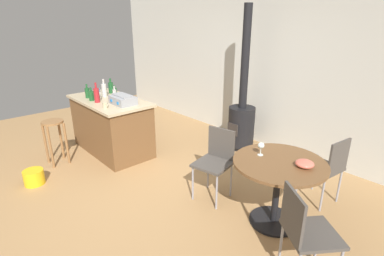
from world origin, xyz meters
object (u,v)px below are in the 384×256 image
(folding_chair_near, at_px, (305,230))
(cup_4, at_px, (98,91))
(bottle_5, at_px, (104,90))
(bottle_6, at_px, (91,96))
(bottle_2, at_px, (115,92))
(bottle_4, at_px, (97,95))
(folding_chair_far, at_px, (327,166))
(bottle_3, at_px, (87,93))
(bottle_0, at_px, (115,94))
(serving_bowl, at_px, (305,164))
(cup_3, at_px, (104,88))
(kitchen_island, at_px, (111,125))
(cup_0, at_px, (89,92))
(cup_1, at_px, (105,105))
(plastic_bucket, at_px, (34,177))
(bottle_1, at_px, (111,87))
(toolbox, at_px, (123,100))
(wooden_stool, at_px, (54,134))
(dining_table, at_px, (278,177))
(cup_2, at_px, (99,95))
(wine_glass, at_px, (261,146))
(folding_chair_left, at_px, (216,158))
(wood_stove, at_px, (242,117))

(folding_chair_near, xyz_separation_m, cup_4, (-4.00, 0.17, 0.41))
(bottle_5, bearing_deg, bottle_6, -69.82)
(bottle_2, distance_m, bottle_4, 0.40)
(folding_chair_far, height_order, bottle_3, bottle_3)
(bottle_0, bearing_deg, bottle_5, -166.75)
(serving_bowl, bearing_deg, cup_3, -176.17)
(bottle_6, bearing_deg, bottle_3, 172.62)
(cup_3, bearing_deg, kitchen_island, -20.19)
(kitchen_island, relative_size, cup_0, 13.39)
(bottle_2, distance_m, cup_1, 0.65)
(plastic_bucket, bearing_deg, serving_bowl, 32.24)
(bottle_1, bearing_deg, toolbox, -14.88)
(folding_chair_far, xyz_separation_m, bottle_0, (-3.05, -1.05, 0.47))
(wooden_stool, bearing_deg, dining_table, 22.31)
(bottle_5, distance_m, cup_2, 0.15)
(folding_chair_near, xyz_separation_m, bottle_4, (-3.44, -0.10, 0.49))
(kitchen_island, bearing_deg, bottle_1, 147.08)
(kitchen_island, bearing_deg, bottle_4, -78.38)
(serving_bowl, bearing_deg, cup_0, -171.16)
(bottle_1, xyz_separation_m, bottle_5, (0.16, -0.20, 0.02))
(bottle_4, distance_m, cup_1, 0.37)
(toolbox, distance_m, bottle_2, 0.51)
(bottle_0, height_order, wine_glass, bottle_0)
(serving_bowl, bearing_deg, bottle_1, -176.25)
(wooden_stool, height_order, plastic_bucket, wooden_stool)
(folding_chair_left, xyz_separation_m, bottle_2, (-2.20, -0.13, 0.45))
(serving_bowl, bearing_deg, bottle_4, -167.58)
(cup_3, bearing_deg, cup_0, -72.90)
(bottle_1, bearing_deg, wood_stove, 39.79)
(wooden_stool, bearing_deg, kitchen_island, 80.65)
(folding_chair_left, distance_m, cup_2, 2.35)
(kitchen_island, bearing_deg, bottle_0, 71.23)
(kitchen_island, relative_size, bottle_1, 6.01)
(wooden_stool, bearing_deg, wine_glass, 23.56)
(plastic_bucket, bearing_deg, bottle_1, 112.62)
(folding_chair_far, relative_size, bottle_6, 4.04)
(folding_chair_near, relative_size, folding_chair_far, 1.02)
(bottle_2, distance_m, cup_4, 0.44)
(wine_glass, bearing_deg, folding_chair_left, -172.30)
(bottle_2, xyz_separation_m, plastic_bucket, (0.38, -1.49, -0.86))
(cup_1, distance_m, cup_2, 0.60)
(dining_table, bearing_deg, kitchen_island, -172.35)
(wood_stove, relative_size, bottle_4, 7.58)
(bottle_0, distance_m, bottle_3, 0.46)
(wood_stove, xyz_separation_m, cup_4, (-1.89, -1.62, 0.37))
(cup_1, relative_size, plastic_bucket, 0.43)
(cup_0, bearing_deg, plastic_bucket, -57.61)
(bottle_1, distance_m, cup_1, 0.92)
(cup_4, bearing_deg, bottle_0, 3.52)
(kitchen_island, height_order, bottle_6, bottle_6)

